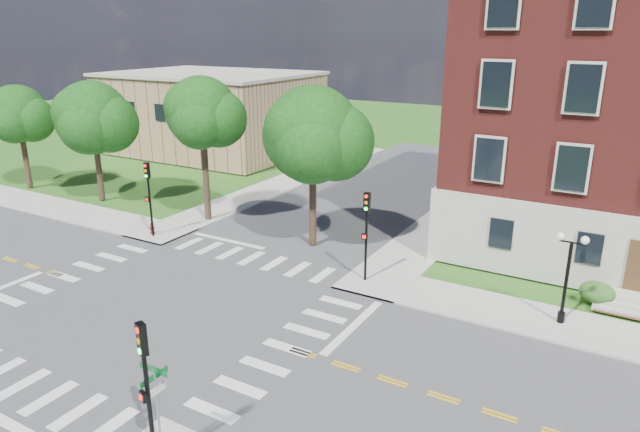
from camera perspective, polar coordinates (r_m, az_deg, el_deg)
The scene contains 18 objects.
ground at distance 28.74m, azimuth -15.57°, elevation -8.86°, with size 160.00×160.00×0.00m, color #2D5618.
road_ew at distance 28.74m, azimuth -15.57°, elevation -8.85°, with size 90.00×12.00×0.01m, color #3D3D3F.
road_ns at distance 28.74m, azimuth -15.57°, elevation -8.84°, with size 12.00×90.00×0.01m, color #3D3D3F.
sidewalk_ne at distance 35.39m, azimuth 22.29°, elevation -4.25°, with size 34.00×34.00×0.12m.
sidewalk_nw at distance 49.16m, azimuth -15.62°, elevation 2.56°, with size 34.00×34.00×0.12m.
crosswalk_east at distance 24.60m, azimuth -3.34°, elevation -13.04°, with size 2.20×10.20×0.02m, color silver, non-canonical shape.
stop_bar_east at distance 26.15m, azimuth 3.34°, elevation -11.00°, with size 0.40×5.50×0.00m, color silver.
secondary_building at distance 63.25m, azimuth -10.76°, elevation 10.19°, with size 20.40×15.40×8.30m.
tree_a at distance 52.71m, azimuth -27.93°, elevation 9.00°, with size 4.63×4.63×8.44m.
tree_b at distance 46.27m, azimuth -21.80°, elevation 9.11°, with size 5.46×5.46×9.08m.
tree_c at distance 38.89m, azimuth -11.74°, elevation 10.07°, with size 4.76×4.76×9.81m.
tree_d at distance 33.46m, azimuth -0.76°, elevation 8.12°, with size 5.71×5.71×9.65m.
traffic_signal_se at distance 17.83m, azimuth -17.04°, elevation -15.13°, with size 0.38×0.45×4.80m.
traffic_signal_ne at distance 29.29m, azimuth 4.66°, elevation -0.92°, with size 0.33×0.36×4.80m.
traffic_signal_nw at distance 37.23m, azimuth -16.76°, elevation 2.53°, with size 0.36×0.42×4.80m.
twin_lamp_west at distance 27.45m, azimuth 23.50°, elevation -5.27°, with size 1.36×0.36×4.23m.
street_sign_pole at distance 18.66m, azimuth -16.07°, elevation -16.64°, with size 1.10×1.10×3.10m.
fire_hydrant at distance 38.44m, azimuth -16.42°, elevation -1.20°, with size 0.35×0.35×0.75m.
Camera 1 is at (18.93, -17.47, 12.75)m, focal length 32.00 mm.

